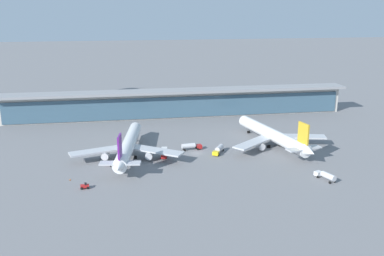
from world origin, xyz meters
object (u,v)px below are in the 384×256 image
Objects in this scene: service_truck_by_tail_red at (85,186)px; service_truck_at_far_stand_red at (191,146)px; service_truck_mid_apron_white at (326,176)px; service_truck_on_taxiway_red at (111,163)px; service_truck_near_nose_yellow at (219,149)px; safety_cone_alpha at (70,179)px; airliner_left_stand at (128,146)px; airliner_centre_stand at (273,135)px; service_truck_under_wing_red at (164,152)px.

service_truck_at_far_stand_red is (41.26, 33.33, 0.83)m from service_truck_by_tail_red.
service_truck_on_taxiway_red is at bearing 160.05° from service_truck_mid_apron_white.
service_truck_mid_apron_white is 2.73× the size of service_truck_on_taxiway_red.
service_truck_by_tail_red is 21.90m from service_truck_on_taxiway_red.
safety_cone_alpha is (-57.48, -19.26, -1.39)m from service_truck_near_nose_yellow.
airliner_left_stand is 62.05m from airliner_centre_stand.
service_truck_near_nose_yellow and service_truck_at_far_stand_red have the same top height.
airliner_left_stand reaches higher than service_truck_under_wing_red.
service_truck_under_wing_red is at bearing 147.47° from service_truck_mid_apron_white.
service_truck_on_taxiway_red is (8.47, 20.20, 0.00)m from service_truck_by_tail_red.
service_truck_mid_apron_white is 12.66× the size of safety_cone_alpha.
service_truck_on_taxiway_red reaches higher than safety_cone_alpha.
service_truck_by_tail_red and service_truck_on_taxiway_red have the same top height.
service_truck_by_tail_red is (-77.07, -32.60, -4.04)m from airliner_centre_stand.
service_truck_under_wing_red reaches higher than service_truck_at_far_stand_red.
service_truck_mid_apron_white is 57.34m from service_truck_at_far_stand_red.
service_truck_near_nose_yellow is 45.67m from service_truck_mid_apron_white.
airliner_centre_stand is at bearing 6.46° from service_truck_under_wing_red.
airliner_left_stand is 6.85× the size of service_truck_near_nose_yellow.
service_truck_near_nose_yellow is 1.13× the size of service_truck_under_wing_red.
airliner_centre_stand reaches higher than service_truck_on_taxiway_red.
airliner_left_stand is 6.64× the size of service_truck_at_far_stand_red.
service_truck_by_tail_red is at bearing -137.20° from service_truck_under_wing_red.
service_truck_by_tail_red is at bearing -55.10° from safety_cone_alpha.
service_truck_on_taxiway_red is 18.60m from safety_cone_alpha.
safety_cone_alpha is (-20.79, -20.29, -4.60)m from airliner_left_stand.
airliner_left_stand is at bearing -176.08° from airliner_centre_stand.
safety_cone_alpha is (-82.69, -24.53, -4.60)m from airliner_centre_stand.
airliner_centre_stand is 6.59× the size of service_truck_at_far_stand_red.
airliner_left_stand is 1.01× the size of airliner_centre_stand.
airliner_left_stand reaches higher than safety_cone_alpha.
airliner_centre_stand is 83.77m from service_truck_by_tail_red.
service_truck_near_nose_yellow is (36.69, -1.03, -3.21)m from airliner_left_stand.
airliner_left_stand is 6.60× the size of service_truck_mid_apron_white.
service_truck_by_tail_red is at bearing -152.21° from service_truck_near_nose_yellow.
service_truck_near_nose_yellow is 2.88× the size of service_truck_by_tail_red.
airliner_left_stand reaches higher than service_truck_by_tail_red.
service_truck_near_nose_yellow is 0.96× the size of service_truck_mid_apron_white.
service_truck_mid_apron_white is at bearing -82.27° from airliner_centre_stand.
service_truck_at_far_stand_red is at bearing 21.82° from service_truck_on_taxiway_red.
service_truck_under_wing_red is 10.78× the size of safety_cone_alpha.
service_truck_near_nose_yellow reaches higher than service_truck_by_tail_red.
service_truck_near_nose_yellow is at bearing -1.61° from airliner_left_stand.
service_truck_by_tail_red is 9.85m from safety_cone_alpha.
service_truck_under_wing_red reaches higher than service_truck_mid_apron_white.
airliner_left_stand and airliner_centre_stand have the same top height.
service_truck_near_nose_yellow is 22.49m from service_truck_under_wing_red.
service_truck_under_wing_red is 2.33× the size of service_truck_on_taxiway_red.
service_truck_at_far_stand_red is at bearing 27.28° from service_truck_under_wing_red.
airliner_centre_stand reaches higher than service_truck_by_tail_red.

